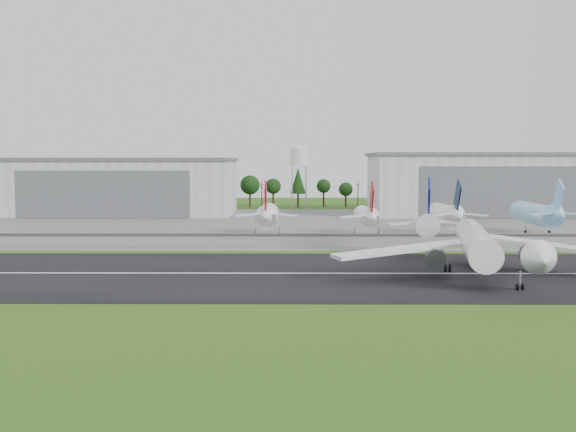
{
  "coord_description": "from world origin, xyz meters",
  "views": [
    {
      "loc": [
        -7.23,
        -129.16,
        21.98
      ],
      "look_at": [
        -8.64,
        40.0,
        9.0
      ],
      "focal_mm": 45.0,
      "sensor_mm": 36.0,
      "label": 1
    }
  ],
  "objects_px": {
    "main_airliner": "(477,249)",
    "parked_jet_red_a": "(267,216)",
    "parked_jet_skyblue": "(539,214)",
    "parked_jet_navy": "(448,215)",
    "parked_jet_red_b": "(367,217)"
  },
  "relations": [
    {
      "from": "main_airliner",
      "to": "parked_jet_red_b",
      "type": "relative_size",
      "value": 1.89
    },
    {
      "from": "main_airliner",
      "to": "parked_jet_red_a",
      "type": "distance_m",
      "value": 79.64
    },
    {
      "from": "main_airliner",
      "to": "parked_jet_red_a",
      "type": "xyz_separation_m",
      "value": [
        -43.01,
        67.01,
        1.43
      ]
    },
    {
      "from": "main_airliner",
      "to": "parked_jet_skyblue",
      "type": "bearing_deg",
      "value": -106.99
    },
    {
      "from": "main_airliner",
      "to": "parked_jet_skyblue",
      "type": "height_order",
      "value": "main_airliner"
    },
    {
      "from": "parked_jet_navy",
      "to": "parked_jet_skyblue",
      "type": "xyz_separation_m",
      "value": [
        27.88,
        5.01,
        0.01
      ]
    },
    {
      "from": "main_airliner",
      "to": "parked_jet_navy",
      "type": "relative_size",
      "value": 1.89
    },
    {
      "from": "main_airliner",
      "to": "parked_jet_navy",
      "type": "distance_m",
      "value": 67.59
    },
    {
      "from": "main_airliner",
      "to": "parked_jet_red_b",
      "type": "distance_m",
      "value": 68.51
    },
    {
      "from": "parked_jet_navy",
      "to": "parked_jet_red_b",
      "type": "bearing_deg",
      "value": -179.85
    },
    {
      "from": "parked_jet_red_a",
      "to": "parked_jet_navy",
      "type": "bearing_deg",
      "value": 0.01
    },
    {
      "from": "parked_jet_red_a",
      "to": "parked_jet_skyblue",
      "type": "height_order",
      "value": "parked_jet_skyblue"
    },
    {
      "from": "parked_jet_red_b",
      "to": "parked_jet_navy",
      "type": "distance_m",
      "value": 23.02
    },
    {
      "from": "parked_jet_red_b",
      "to": "parked_jet_navy",
      "type": "relative_size",
      "value": 1.0
    },
    {
      "from": "parked_jet_red_a",
      "to": "parked_jet_red_b",
      "type": "distance_m",
      "value": 28.58
    }
  ]
}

